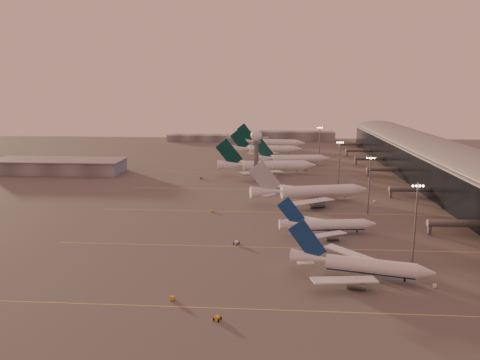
{
  "coord_description": "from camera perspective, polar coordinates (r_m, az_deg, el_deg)",
  "views": [
    {
      "loc": [
        14.29,
        -140.65,
        53.54
      ],
      "look_at": [
        -1.23,
        78.39,
        9.31
      ],
      "focal_mm": 35.0,
      "sensor_mm": 36.0,
      "label": 1
    }
  ],
  "objects": [
    {
      "name": "gsv_truck_c",
      "position": [
        202.88,
        -3.3,
        -3.64
      ],
      "size": [
        5.05,
        2.65,
        1.94
      ],
      "color": "gold",
      "rests_on": "ground"
    },
    {
      "name": "narrowbody_mid",
      "position": [
        175.24,
        10.66,
        -5.6
      ],
      "size": [
        36.98,
        29.34,
        14.49
      ],
      "color": "white",
      "rests_on": "ground"
    },
    {
      "name": "gsv_truck_b",
      "position": [
        189.81,
        14.11,
        -5.03
      ],
      "size": [
        5.22,
        3.58,
        1.99
      ],
      "color": "silver",
      "rests_on": "ground"
    },
    {
      "name": "radar_tower",
      "position": [
        262.85,
        2.0,
        4.26
      ],
      "size": [
        6.4,
        6.4,
        31.1
      ],
      "color": "slate",
      "rests_on": "ground"
    },
    {
      "name": "gsv_catering_a",
      "position": [
        139.46,
        22.76,
        -11.33
      ],
      "size": [
        4.67,
        2.89,
        3.56
      ],
      "color": "silver",
      "rests_on": "ground"
    },
    {
      "name": "greentail_c",
      "position": [
        366.68,
        3.3,
        3.55
      ],
      "size": [
        56.4,
        45.27,
        20.54
      ],
      "color": "white",
      "rests_on": "ground"
    },
    {
      "name": "distant_horizon",
      "position": [
        468.58,
        2.61,
        5.29
      ],
      "size": [
        165.0,
        37.5,
        9.0
      ],
      "color": "slate",
      "rests_on": "ground"
    },
    {
      "name": "narrowbody_near",
      "position": [
        138.51,
        14.4,
        -10.29
      ],
      "size": [
        40.07,
        31.59,
        15.94
      ],
      "color": "white",
      "rests_on": "ground"
    },
    {
      "name": "mast_a",
      "position": [
        152.57,
        20.61,
        -4.48
      ],
      "size": [
        3.6,
        0.56,
        25.0
      ],
      "color": "slate",
      "rests_on": "ground"
    },
    {
      "name": "gsv_tug_far",
      "position": [
        248.53,
        5.64,
        -0.98
      ],
      "size": [
        4.2,
        4.33,
        1.08
      ],
      "color": "silver",
      "rests_on": "ground"
    },
    {
      "name": "mast_c",
      "position": [
        256.29,
        12.02,
        2.2
      ],
      "size": [
        3.6,
        0.56,
        25.0
      ],
      "color": "slate",
      "rests_on": "ground"
    },
    {
      "name": "greentail_b",
      "position": [
        322.2,
        6.39,
        2.37
      ],
      "size": [
        53.07,
        42.62,
        19.32
      ],
      "color": "white",
      "rests_on": "ground"
    },
    {
      "name": "greentail_a",
      "position": [
        288.17,
        3.34,
        1.46
      ],
      "size": [
        61.75,
        49.57,
        22.49
      ],
      "color": "white",
      "rests_on": "ground"
    },
    {
      "name": "terminal",
      "position": [
        271.08,
        24.2,
        1.25
      ],
      "size": [
        57.0,
        362.0,
        23.04
      ],
      "color": "black",
      "rests_on": "ground"
    },
    {
      "name": "taxiway_markings",
      "position": [
        204.41,
        8.34,
        -3.92
      ],
      "size": [
        180.0,
        185.25,
        0.02
      ],
      "color": "#ECE153",
      "rests_on": "ground"
    },
    {
      "name": "greentail_d",
      "position": [
        409.0,
        3.84,
        4.38
      ],
      "size": [
        59.63,
        47.9,
        21.7
      ],
      "color": "white",
      "rests_on": "ground"
    },
    {
      "name": "gsv_tug_near",
      "position": [
        113.45,
        -2.78,
        -16.49
      ],
      "size": [
        3.26,
        4.02,
        1.0
      ],
      "color": "gold",
      "rests_on": "ground"
    },
    {
      "name": "gsv_truck_a",
      "position": [
        123.48,
        -8.04,
        -13.83
      ],
      "size": [
        5.9,
        3.13,
        2.26
      ],
      "color": "gold",
      "rests_on": "ground"
    },
    {
      "name": "gsv_tug_hangar",
      "position": [
        304.41,
        7.96,
        1.23
      ],
      "size": [
        3.57,
        3.01,
        0.88
      ],
      "color": "gold",
      "rests_on": "ground"
    },
    {
      "name": "gsv_truck_d",
      "position": [
        275.14,
        -4.72,
        0.39
      ],
      "size": [
        3.87,
        6.44,
        2.45
      ],
      "color": "slate",
      "rests_on": "ground"
    },
    {
      "name": "gsv_catering_b",
      "position": [
        227.34,
        16.11,
        -2.18
      ],
      "size": [
        5.0,
        2.73,
        3.93
      ],
      "color": "silver",
      "rests_on": "ground"
    },
    {
      "name": "mast_b",
      "position": [
        203.77,
        15.49,
        -0.3
      ],
      "size": [
        3.6,
        0.56,
        25.0
      ],
      "color": "slate",
      "rests_on": "ground"
    },
    {
      "name": "mast_d",
      "position": [
        344.62,
        9.67,
        4.59
      ],
      "size": [
        3.6,
        0.56,
        25.0
      ],
      "color": "slate",
      "rests_on": "ground"
    },
    {
      "name": "ground",
      "position": [
        151.17,
        -1.66,
        -9.36
      ],
      "size": [
        700.0,
        700.0,
        0.0
      ],
      "primitive_type": "plane",
      "color": "#4F4D4D",
      "rests_on": "ground"
    },
    {
      "name": "hangar",
      "position": [
        314.99,
        -21.25,
        1.62
      ],
      "size": [
        82.0,
        27.0,
        8.5
      ],
      "color": "slate",
      "rests_on": "ground"
    },
    {
      "name": "gsv_tug_mid",
      "position": [
        162.21,
        -0.44,
        -7.67
      ],
      "size": [
        4.46,
        3.83,
        1.09
      ],
      "color": "silver",
      "rests_on": "ground"
    },
    {
      "name": "widebody_white",
      "position": [
        222.19,
        8.59,
        -1.75
      ],
      "size": [
        57.04,
        45.15,
        20.46
      ],
      "color": "white",
      "rests_on": "ground"
    }
  ]
}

